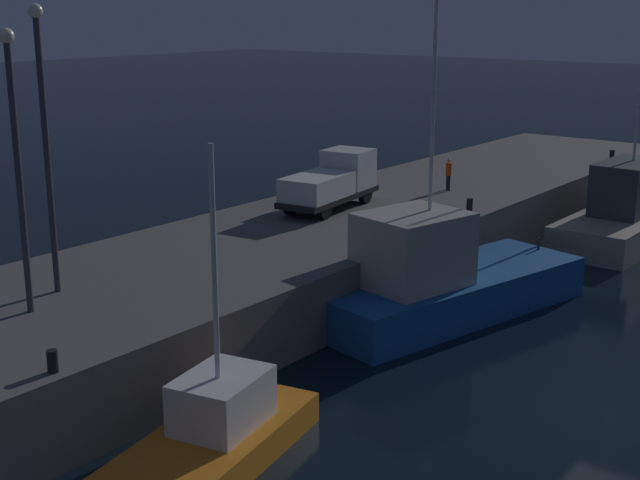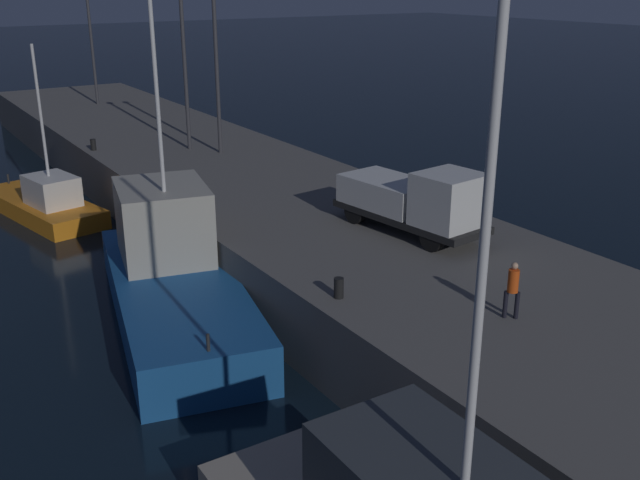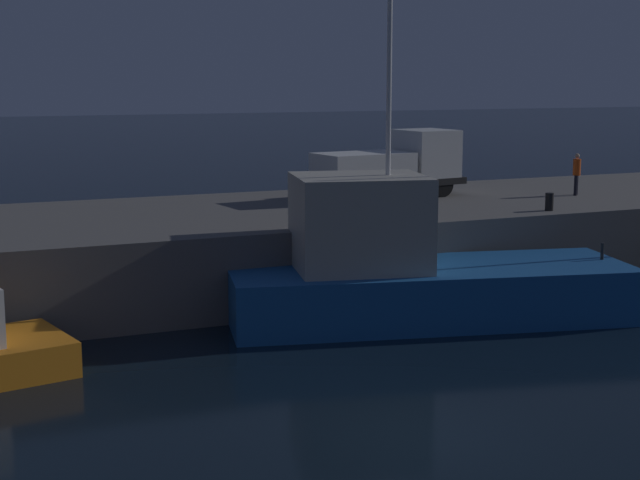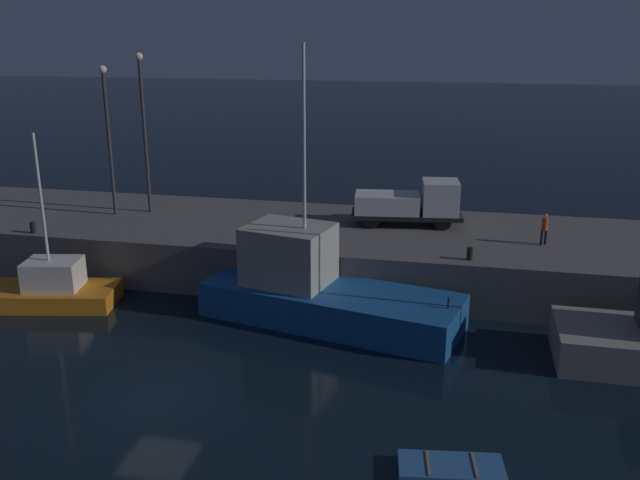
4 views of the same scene
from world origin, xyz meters
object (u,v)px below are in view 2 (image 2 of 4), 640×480
lamp_post_central (216,49)px  bollard_central (339,288)px  dockworker (513,287)px  lamp_post_west (91,37)px  fishing_trawler_red (173,276)px  lamp_post_east (184,54)px  bollard_west (93,145)px  utility_truck (415,200)px  fishing_boat_orange (45,203)px

lamp_post_central → bollard_central: size_ratio=14.98×
dockworker → lamp_post_west: bearing=178.5°
fishing_trawler_red → dockworker: size_ratio=7.74×
lamp_post_east → bollard_west: (-2.34, -4.36, -4.53)m
bollard_west → bollard_central: bearing=1.0°
fishing_trawler_red → utility_truck: size_ratio=2.01×
fishing_trawler_red → lamp_post_east: size_ratio=1.47×
fishing_boat_orange → utility_truck: bearing=27.3°
fishing_boat_orange → lamp_post_west: lamp_post_west is taller
fishing_trawler_red → bollard_central: fishing_trawler_red is taller
bollard_central → lamp_post_east: bearing=168.7°
utility_truck → dockworker: (6.67, -2.20, -0.30)m
dockworker → lamp_post_central: bearing=175.1°
lamp_post_west → lamp_post_east: 16.75m
lamp_post_central → dockworker: lamp_post_central is taller
fishing_trawler_red → bollard_west: bearing=172.7°
lamp_post_west → lamp_post_east: size_ratio=0.95×
fishing_trawler_red → utility_truck: 8.75m
bollard_west → utility_truck: bearing=16.6°
utility_truck → bollard_central: utility_truck is taller
dockworker → bollard_central: size_ratio=2.64×
dockworker → bollard_central: 4.74m
dockworker → lamp_post_east: bearing=177.9°
lamp_post_east → bollard_west: bearing=-118.3°
fishing_trawler_red → lamp_post_east: (-13.32, 6.37, 5.96)m
lamp_post_central → bollard_central: lamp_post_central is taller
bollard_central → utility_truck: bearing=120.7°
fishing_trawler_red → utility_truck: (3.43, 7.70, 2.33)m
fishing_trawler_red → lamp_post_west: size_ratio=1.56×
bollard_west → lamp_post_east: bearing=61.7°
bollard_central → bollard_west: bearing=-179.0°
lamp_post_central → dockworker: 22.24m
fishing_boat_orange → lamp_post_central: 11.20m
utility_truck → lamp_post_east: bearing=-175.5°
lamp_post_west → bollard_west: bearing=-17.5°
lamp_post_west → bollard_west: (14.41, -4.53, -4.30)m
lamp_post_west → utility_truck: (33.51, 1.16, -3.39)m
lamp_post_west → bollard_west: lamp_post_west is taller
utility_truck → bollard_west: (-19.10, -5.69, -0.91)m
lamp_post_east → utility_truck: 17.19m
lamp_post_west → dockworker: 40.36m
utility_truck → lamp_post_west: bearing=-178.0°
lamp_post_west → lamp_post_central: 18.46m
lamp_post_east → bollard_central: size_ratio=13.88×
lamp_post_west → lamp_post_central: lamp_post_central is taller
fishing_boat_orange → lamp_post_west: 19.19m
fishing_trawler_red → bollard_central: bearing=20.0°
lamp_post_east → bollard_west: 6.71m
fishing_boat_orange → lamp_post_east: bearing=87.1°
dockworker → bollard_west: bearing=-172.3°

